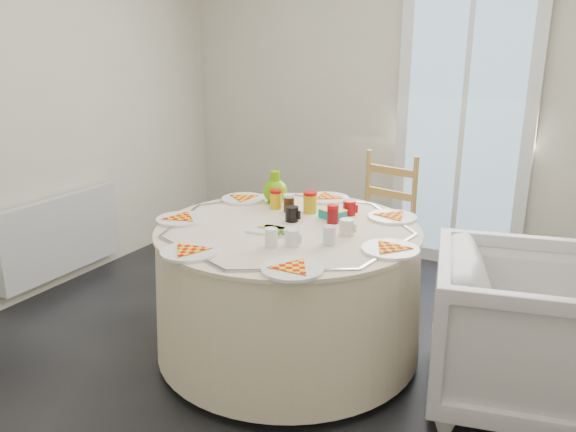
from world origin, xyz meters
The scene contains 14 objects.
floor centered at (0.00, 0.00, 0.00)m, with size 4.00×4.00×0.00m, color black.
wall_back centered at (0.00, 2.00, 1.30)m, with size 4.00×0.02×2.60m, color #BCB5A3.
wall_left centered at (-2.00, 0.00, 1.30)m, with size 0.02×4.00×2.60m, color #BCB5A3.
glass_door centered at (0.40, 1.95, 1.05)m, with size 1.00×0.08×2.10m, color silver.
radiator centered at (-1.94, 0.20, 0.38)m, with size 0.07×1.00×0.55m, color silver.
table centered at (-0.11, 0.15, 0.38)m, with size 1.44×1.44×0.73m, color beige.
wooden_chair centered at (0.03, 1.17, 0.47)m, with size 0.43×0.41×0.96m, color #B17A43, non-canonical shape.
armchair centered at (1.09, 0.26, 0.39)m, with size 0.81×0.76×0.83m, color silver.
place_settings centered at (-0.11, 0.15, 0.77)m, with size 1.47×1.47×0.03m, color white, non-canonical shape.
jar_cluster centered at (-0.14, 0.37, 0.82)m, with size 0.46×0.23×0.14m, color #A25A1F, non-canonical shape.
butter_tub centered at (0.03, 0.40, 0.79)m, with size 0.14×0.10×0.05m, color #018D7F.
green_pitcher centered at (-0.40, 0.53, 0.87)m, with size 0.15×0.15×0.19m, color #5D9D02, non-canonical shape.
cheese_platter centered at (-0.15, 0.05, 0.77)m, with size 0.24×0.16×0.03m, color white, non-canonical shape.
mugs_glasses centered at (0.04, 0.13, 0.81)m, with size 0.55×0.55×0.10m, color #9A9A9A, non-canonical shape.
Camera 1 is at (1.22, -2.33, 1.67)m, focal length 35.00 mm.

